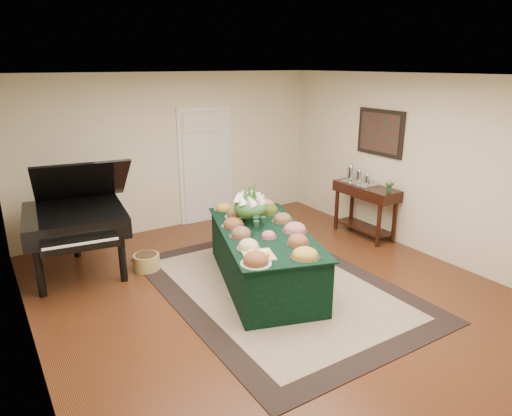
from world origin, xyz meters
TOP-DOWN VIEW (x-y plane):
  - ground at (0.00, 0.00)m, footprint 6.00×6.00m
  - area_rug at (0.14, 0.01)m, footprint 2.73×3.82m
  - kitchen_doorway at (0.60, 2.97)m, footprint 1.05×0.07m
  - buffet_table at (0.08, 0.23)m, footprint 1.75×2.53m
  - food_platters at (0.08, 0.26)m, footprint 1.57×2.35m
  - cutting_board at (-0.42, -0.41)m, footprint 0.43×0.43m
  - green_goblets at (0.02, 0.29)m, footprint 0.24×0.25m
  - floral_centerpiece at (0.10, 0.61)m, footprint 0.46×0.46m
  - grand_piano at (-1.93, 1.87)m, footprint 1.57×1.71m
  - wicker_basket at (-1.12, 1.45)m, footprint 0.37×0.37m
  - mahogany_sideboard at (2.50, 0.80)m, footprint 0.45×1.17m
  - tea_service at (2.50, 1.00)m, footprint 0.34×0.58m
  - pink_bouquet at (2.50, 0.31)m, footprint 0.16×0.16m
  - wall_painting at (2.72, 0.80)m, footprint 0.05×0.95m

SIDE VIEW (x-z plane):
  - ground at x=0.00m, z-range 0.00..0.00m
  - area_rug at x=0.14m, z-range 0.00..0.01m
  - wicker_basket at x=-1.12m, z-range 0.00..0.23m
  - buffet_table at x=0.08m, z-range 0.00..0.74m
  - mahogany_sideboard at x=2.50m, z-range 0.24..1.13m
  - cutting_board at x=-0.42m, z-range 0.73..0.82m
  - food_platters at x=0.08m, z-range 0.73..0.85m
  - grand_piano at x=-1.93m, z-range -0.01..1.62m
  - green_goblets at x=0.02m, z-range 0.74..0.92m
  - tea_service at x=2.50m, z-range 0.85..1.15m
  - floral_centerpiece at x=0.10m, z-range 0.78..1.24m
  - kitchen_doorway at x=0.60m, z-range -0.03..2.07m
  - pink_bouquet at x=2.50m, z-range 0.92..1.13m
  - wall_painting at x=2.72m, z-range 1.38..2.12m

